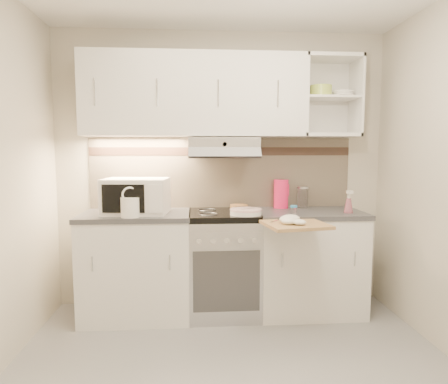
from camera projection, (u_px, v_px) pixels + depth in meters
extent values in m
plane|color=gray|center=(237.00, 384.00, 2.44)|extent=(3.00, 3.00, 0.00)
cube|color=beige|center=(222.00, 170.00, 3.70)|extent=(3.00, 0.04, 2.50)
cube|color=beige|center=(302.00, 227.00, 0.93)|extent=(3.00, 0.04, 2.50)
cube|color=#C6B299|center=(222.00, 173.00, 3.70)|extent=(2.40, 0.02, 0.64)
cube|color=#34231C|center=(222.00, 151.00, 3.67)|extent=(2.40, 0.01, 0.08)
cube|color=white|center=(194.00, 96.00, 3.45)|extent=(1.90, 0.34, 0.70)
cube|color=white|center=(329.00, 97.00, 3.54)|extent=(0.50, 0.34, 0.70)
cylinder|color=#ADC74C|center=(321.00, 91.00, 3.53)|extent=(0.19, 0.19, 0.10)
cylinder|color=white|center=(343.00, 94.00, 3.54)|extent=(0.18, 0.18, 0.06)
cube|color=#B7B7BC|center=(223.00, 145.00, 3.48)|extent=(0.60, 0.40, 0.12)
cube|color=white|center=(137.00, 267.00, 3.44)|extent=(0.90, 0.60, 0.86)
cube|color=#47474C|center=(136.00, 215.00, 3.39)|extent=(0.92, 0.62, 0.04)
cube|color=white|center=(308.00, 263.00, 3.54)|extent=(0.90, 0.60, 0.86)
cube|color=#47474C|center=(309.00, 213.00, 3.50)|extent=(0.92, 0.62, 0.04)
cube|color=#B7B7BC|center=(224.00, 266.00, 3.49)|extent=(0.60, 0.58, 0.85)
cube|color=black|center=(224.00, 215.00, 3.44)|extent=(0.60, 0.60, 0.05)
cube|color=white|center=(136.00, 196.00, 3.35)|extent=(0.56, 0.43, 0.29)
cube|color=black|center=(133.00, 199.00, 3.16)|extent=(0.34, 0.05, 0.23)
cylinder|color=white|center=(130.00, 207.00, 3.16)|extent=(0.15, 0.15, 0.16)
cone|color=white|center=(145.00, 204.00, 3.19)|extent=(0.20, 0.09, 0.12)
torus|color=white|center=(130.00, 195.00, 3.15)|extent=(0.13, 0.04, 0.13)
cylinder|color=white|center=(246.00, 214.00, 3.29)|extent=(0.26, 0.26, 0.02)
cylinder|color=white|center=(246.00, 212.00, 3.29)|extent=(0.26, 0.26, 0.02)
cylinder|color=white|center=(246.00, 210.00, 3.29)|extent=(0.26, 0.26, 0.02)
cube|color=silver|center=(246.00, 208.00, 3.29)|extent=(0.17, 0.02, 0.01)
cylinder|color=#B68D43|center=(239.00, 207.00, 3.60)|extent=(0.16, 0.16, 0.04)
cylinder|color=#F11C56|center=(281.00, 194.00, 3.67)|extent=(0.13, 0.13, 0.26)
cube|color=#F11C56|center=(287.00, 190.00, 3.69)|extent=(0.03, 0.04, 0.11)
cylinder|color=silver|center=(303.00, 198.00, 3.69)|extent=(0.10, 0.10, 0.18)
cylinder|color=#B7B7BC|center=(303.00, 188.00, 3.67)|extent=(0.10, 0.10, 0.02)
cylinder|color=silver|center=(294.00, 211.00, 3.26)|extent=(0.05, 0.05, 0.06)
cylinder|color=#257BBD|center=(294.00, 206.00, 3.26)|extent=(0.06, 0.06, 0.02)
cone|color=pink|center=(349.00, 206.00, 3.38)|extent=(0.08, 0.08, 0.13)
cube|color=#C17A55|center=(296.00, 225.00, 3.00)|extent=(0.51, 0.47, 0.02)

